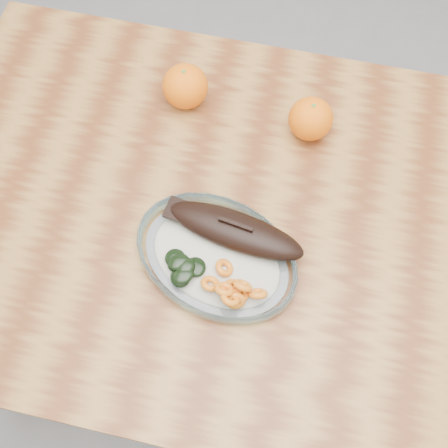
{
  "coord_description": "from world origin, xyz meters",
  "views": [
    {
      "loc": [
        0.07,
        -0.43,
        1.65
      ],
      "look_at": [
        -0.02,
        -0.03,
        0.77
      ],
      "focal_mm": 45.0,
      "sensor_mm": 36.0,
      "label": 1
    }
  ],
  "objects_px": {
    "orange_right": "(311,119)",
    "plated_meal": "(217,255)",
    "dining_table": "(240,239)",
    "orange_left": "(185,86)"
  },
  "relations": [
    {
      "from": "dining_table",
      "to": "orange_right",
      "type": "bearing_deg",
      "value": 66.85
    },
    {
      "from": "orange_left",
      "to": "orange_right",
      "type": "height_order",
      "value": "orange_left"
    },
    {
      "from": "orange_right",
      "to": "dining_table",
      "type": "bearing_deg",
      "value": -113.15
    },
    {
      "from": "dining_table",
      "to": "plated_meal",
      "type": "height_order",
      "value": "plated_meal"
    },
    {
      "from": "dining_table",
      "to": "plated_meal",
      "type": "relative_size",
      "value": 1.84
    },
    {
      "from": "orange_left",
      "to": "orange_right",
      "type": "relative_size",
      "value": 1.06
    },
    {
      "from": "plated_meal",
      "to": "orange_right",
      "type": "relative_size",
      "value": 7.86
    },
    {
      "from": "orange_right",
      "to": "plated_meal",
      "type": "bearing_deg",
      "value": -110.62
    },
    {
      "from": "plated_meal",
      "to": "orange_left",
      "type": "xyz_separation_m",
      "value": [
        -0.13,
        0.31,
        0.03
      ]
    },
    {
      "from": "orange_left",
      "to": "orange_right",
      "type": "bearing_deg",
      "value": -4.74
    }
  ]
}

